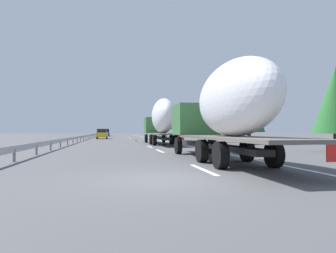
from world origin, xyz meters
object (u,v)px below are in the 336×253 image
object	(u,v)px
car_yellow_coupe	(102,134)
car_white_van	(107,133)
truck_lead	(161,120)
road_sign	(158,126)
truck_trailing	(224,108)
car_blue_sedan	(106,133)

from	to	relation	value
car_yellow_coupe	car_white_van	world-z (taller)	car_yellow_coupe
truck_lead	car_yellow_coupe	xyz separation A→B (m)	(23.85, 7.10, -1.72)
car_white_van	road_sign	world-z (taller)	road_sign
car_yellow_coupe	truck_trailing	bearing A→B (deg)	-170.47
truck_lead	car_blue_sedan	distance (m)	49.58
car_yellow_coupe	road_sign	size ratio (longest dim) A/B	1.33
truck_lead	car_white_van	bearing A→B (deg)	6.30
truck_lead	road_sign	size ratio (longest dim) A/B	4.07
car_blue_sedan	road_sign	xyz separation A→B (m)	(-26.12, -10.10, 1.39)
car_blue_sedan	car_white_van	xyz separation A→B (m)	(15.19, 0.10, -0.07)
car_yellow_coupe	road_sign	distance (m)	10.34
truck_lead	car_blue_sedan	bearing A→B (deg)	8.12
car_blue_sedan	truck_lead	bearing A→B (deg)	-171.88
truck_trailing	car_white_van	size ratio (longest dim) A/B	3.42
car_white_van	road_sign	distance (m)	42.57
road_sign	car_white_van	bearing A→B (deg)	13.87
car_blue_sedan	road_sign	bearing A→B (deg)	-158.86
car_white_van	road_sign	bearing A→B (deg)	-166.13
truck_trailing	car_yellow_coupe	size ratio (longest dim) A/B	3.02
car_blue_sedan	car_white_van	world-z (taller)	car_blue_sedan
car_yellow_coupe	car_white_van	xyz separation A→B (m)	(40.40, -0.00, -0.01)
car_yellow_coupe	car_blue_sedan	world-z (taller)	car_blue_sedan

